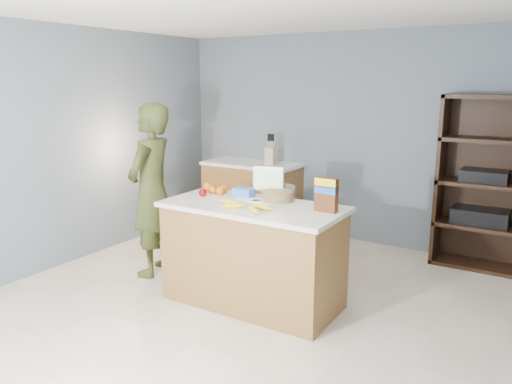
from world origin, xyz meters
The scene contains 15 objects.
floor centered at (0.00, 0.00, 0.00)m, with size 4.50×5.00×0.02m, color beige.
walls centered at (0.00, 0.00, 1.65)m, with size 4.52×5.02×2.51m.
counter_peninsula centered at (0.00, 0.30, 0.42)m, with size 1.56×0.76×0.90m.
back_cabinet centered at (-1.20, 2.20, 0.45)m, with size 1.24×0.62×0.90m.
shelving_unit centered at (1.55, 2.35, 0.86)m, with size 0.90×0.40×1.80m.
person centered at (-1.25, 0.38, 0.86)m, with size 0.63×0.41×1.73m, color #363D1A.
knife_block centered at (-0.90, 2.16, 1.02)m, with size 0.12×0.10×0.31m.
envelopes centered at (-0.05, 0.42, 0.90)m, with size 0.40×0.19×0.00m.
bananas centered at (0.02, 0.14, 0.92)m, with size 0.54×0.23×0.05m.
apples centered at (-0.55, 0.39, 0.94)m, with size 0.08×0.23×0.07m.
oranges centered at (-0.56, 0.51, 0.94)m, with size 0.31×0.20×0.07m.
blue_carton centered at (-0.23, 0.51, 0.94)m, with size 0.18×0.12×0.08m, color blue.
salad_bowl centered at (0.11, 0.53, 0.96)m, with size 0.30×0.30×0.13m.
tv centered at (-0.03, 0.61, 1.06)m, with size 0.28×0.12×0.28m.
cereal_box centered at (0.63, 0.41, 1.06)m, with size 0.19×0.08×0.28m.
Camera 1 is at (2.19, -3.20, 1.93)m, focal length 35.00 mm.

